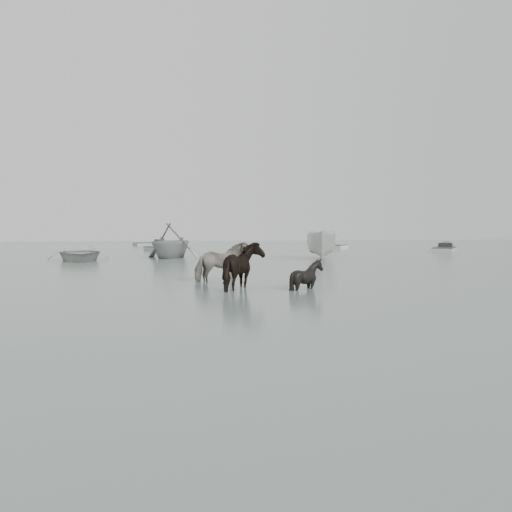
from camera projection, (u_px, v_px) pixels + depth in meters
The scene contains 11 objects.
ground at pixel (240, 290), 15.45m from camera, with size 140.00×140.00×0.00m, color #586860.
pony_pinto at pixel (222, 259), 18.01m from camera, with size 0.89×1.95×1.65m, color black.
pony_dark at pixel (245, 262), 15.69m from camera, with size 1.71×1.46×1.72m, color black.
pony_black at pixel (307, 268), 15.69m from camera, with size 1.06×1.20×1.32m, color black.
rowboat_lead at pixel (79, 252), 30.20m from camera, with size 3.66×5.13×1.06m, color #B9B8B4.
rowboat_trail at pixel (171, 239), 33.16m from camera, with size 4.01×4.65×2.45m, color #949694.
boat_small at pixel (322, 243), 31.90m from camera, with size 1.94×5.14×1.99m, color silver.
skiff_port at pixel (444, 247), 42.45m from camera, with size 5.40×1.60×0.75m, color #A3A5A3, non-canonical shape.
skiff_mid at pixel (163, 247), 43.73m from camera, with size 5.95×1.60×0.75m, color #9C9E9B, non-canonical shape.
skiff_star at pixel (330, 245), 49.78m from camera, with size 4.38×1.60×0.75m, color silver, non-canonical shape.
skiff_far at pixel (152, 243), 58.70m from camera, with size 5.91×1.60×0.75m, color gray, non-canonical shape.
Camera 1 is at (-2.62, -15.16, 1.86)m, focal length 35.00 mm.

